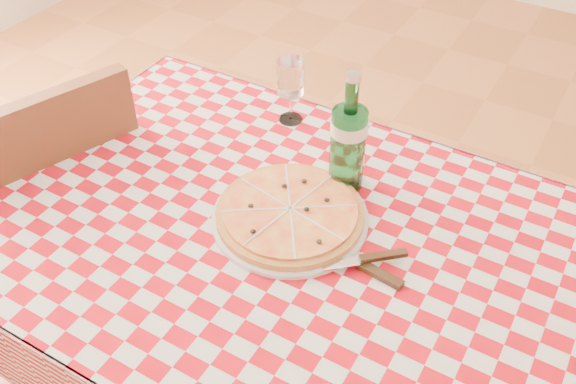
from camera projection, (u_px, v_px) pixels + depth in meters
name	position (u px, v px, depth m)	size (l,w,h in m)	color
dining_table	(282.00, 266.00, 1.37)	(1.20, 0.80, 0.75)	brown
tablecloth	(282.00, 236.00, 1.31)	(1.30, 0.90, 0.01)	#AC0A15
chair_far	(59.00, 207.00, 1.70)	(0.54, 0.54, 0.93)	brown
pizza_plate	(290.00, 213.00, 1.32)	(0.33, 0.33, 0.04)	#CD8C44
water_bottle	(349.00, 133.00, 1.33)	(0.08, 0.08, 0.28)	#1A6A2C
wine_glass	(291.00, 91.00, 1.55)	(0.07, 0.07, 0.17)	white
cutlery	(359.00, 261.00, 1.23)	(0.24, 0.20, 0.03)	silver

